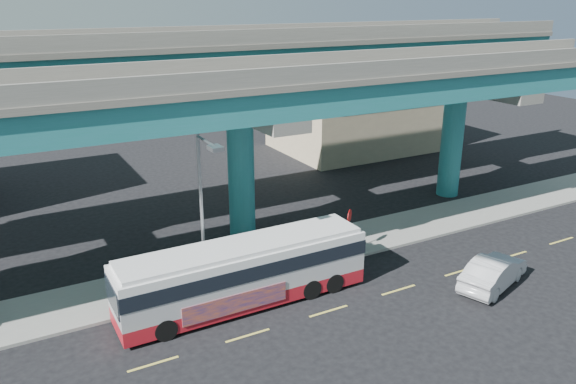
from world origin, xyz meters
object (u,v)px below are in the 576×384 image
street_lamp (205,194)px  transit_bus (244,271)px  sedan (493,272)px  stop_sign (349,221)px

street_lamp → transit_bus: bearing=-46.5°
sedan → stop_sign: size_ratio=1.97×
sedan → stop_sign: (-4.10, 6.36, 1.18)m
transit_bus → street_lamp: street_lamp is taller
sedan → street_lamp: bearing=46.6°
sedan → stop_sign: 7.65m
street_lamp → sedan: bearing=-24.3°
sedan → transit_bus: bearing=49.7°
transit_bus → sedan: (11.23, -4.34, -0.88)m
street_lamp → stop_sign: bearing=5.1°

